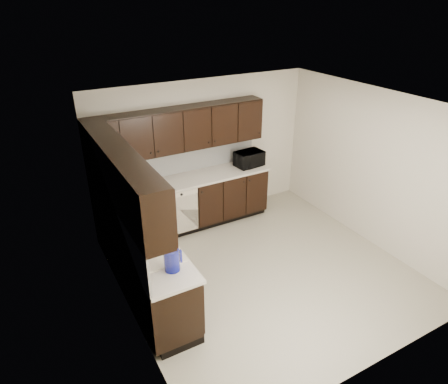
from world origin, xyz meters
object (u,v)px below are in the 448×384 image
(sink, at_px, (154,255))
(storage_bin, at_px, (124,198))
(toaster_oven, at_px, (109,189))
(microwave, at_px, (249,159))
(blue_pitcher, at_px, (172,260))

(sink, height_order, storage_bin, sink)
(sink, distance_m, toaster_oven, 1.76)
(toaster_oven, bearing_deg, microwave, -13.88)
(sink, bearing_deg, storage_bin, 87.91)
(sink, height_order, toaster_oven, sink)
(toaster_oven, bearing_deg, storage_bin, -85.19)
(microwave, xyz_separation_m, blue_pitcher, (-2.37, -2.13, -0.00))
(sink, relative_size, toaster_oven, 2.60)
(microwave, height_order, blue_pitcher, microwave)
(storage_bin, bearing_deg, microwave, 7.51)
(sink, xyz_separation_m, microwave, (2.43, 1.68, 0.20))
(toaster_oven, distance_m, storage_bin, 0.41)
(sink, relative_size, storage_bin, 1.89)
(sink, xyz_separation_m, blue_pitcher, (0.06, -0.45, 0.19))
(microwave, distance_m, storage_bin, 2.40)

